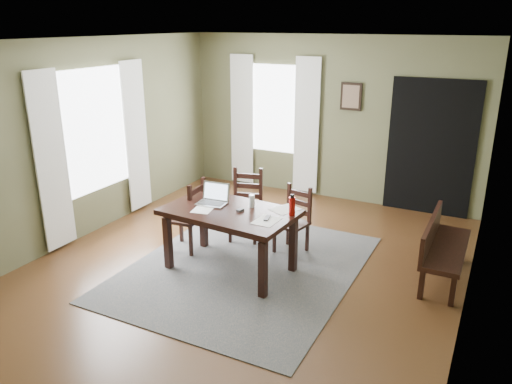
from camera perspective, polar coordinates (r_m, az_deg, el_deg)
The scene contains 24 objects.
ground at distance 6.25m, azimuth -1.26°, elevation -8.68°, with size 5.00×6.00×0.01m.
room_shell at distance 5.64m, azimuth -1.39°, elevation 7.81°, with size 5.02×6.02×2.71m.
rug at distance 6.24m, azimuth -1.26°, elevation -8.59°, with size 2.60×3.20×0.01m.
dining_table at distance 5.93m, azimuth -3.02°, elevation -2.91°, with size 1.61×1.04×0.77m.
chair_end at distance 6.57m, azimuth -7.72°, elevation -2.80°, with size 0.46×0.46×0.97m.
chair_back_left at distance 6.89m, azimuth -1.15°, elevation -1.56°, with size 0.52×0.52×0.97m.
chair_back_right at distance 6.52m, azimuth 4.29°, elevation -3.30°, with size 0.45×0.45×0.87m.
bench at distance 6.20m, azimuth 20.36°, elevation -5.56°, with size 0.43×1.32×0.75m.
laptop at distance 6.11m, azimuth -4.85°, elevation -0.69°, with size 0.37×0.31×0.24m.
computer_mouse at distance 5.84m, azimuth -1.81°, elevation -2.08°, with size 0.05×0.09×0.03m, color #3F3F42.
tv_remote at distance 5.62m, azimuth 1.27°, elevation -2.99°, with size 0.05×0.17×0.02m, color black.
drinking_glass at distance 5.94m, azimuth -0.47°, elevation -1.04°, with size 0.07×0.07×0.15m, color silver.
water_bottle at distance 5.69m, azimuth 4.14°, elevation -1.58°, with size 0.08×0.08×0.25m.
paper_a at distance 5.93m, azimuth -6.06°, elevation -1.96°, with size 0.22×0.29×0.00m, color white.
paper_b at distance 5.56m, azimuth 1.22°, elevation -3.30°, with size 0.24×0.32×0.00m, color white.
paper_d at distance 5.90m, azimuth 3.35°, elevation -1.98°, with size 0.25×0.32×0.00m, color white.
window_left at distance 7.33m, azimuth -17.98°, elevation 6.69°, with size 0.01×1.30×1.70m.
window_back at distance 8.76m, azimuth 2.09°, elevation 9.48°, with size 1.00×0.01×1.50m.
curtain_left_near at distance 6.83m, azimuth -22.35°, elevation 3.15°, with size 0.03×0.48×2.30m.
curtain_left_far at distance 7.95m, azimuth -13.54°, elevation 6.15°, with size 0.03×0.48×2.30m.
curtain_back_left at distance 9.05m, azimuth -1.61°, elevation 8.19°, with size 0.44×0.03×2.30m.
curtain_back_right at distance 8.54m, azimuth 5.79°, elevation 7.44°, with size 0.44×0.03×2.30m.
framed_picture at distance 8.24m, azimuth 10.80°, elevation 10.68°, with size 0.34×0.03×0.44m.
doorway_back at distance 8.12m, azimuth 19.34°, elevation 4.77°, with size 1.30×0.03×2.10m.
Camera 1 is at (2.62, -4.87, 2.90)m, focal length 35.00 mm.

